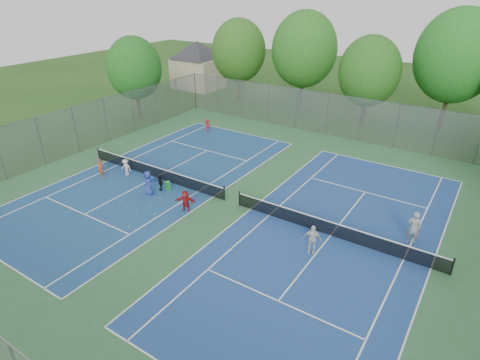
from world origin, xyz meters
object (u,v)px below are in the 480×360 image
at_px(ball_hopper, 168,186).
at_px(instructor, 414,228).
at_px(net_right, 331,229).
at_px(ball_crate, 151,179).
at_px(net_left, 155,172).

bearing_deg(ball_hopper, instructor, 9.89).
height_order(net_right, ball_hopper, net_right).
xyz_separation_m(net_right, ball_hopper, (-11.87, -0.93, -0.14)).
height_order(net_right, ball_crate, net_right).
relative_size(net_right, ball_crate, 34.79).
height_order(ball_crate, ball_hopper, ball_hopper).
bearing_deg(net_right, ball_crate, -177.57).
relative_size(ball_crate, ball_hopper, 0.59).
relative_size(net_right, ball_hopper, 20.40).
distance_m(net_left, net_right, 14.00).
bearing_deg(net_left, ball_hopper, -23.47).
distance_m(net_right, ball_hopper, 11.90).
distance_m(ball_crate, instructor, 18.11).
bearing_deg(ball_hopper, net_left, 156.53).
bearing_deg(net_right, net_left, 180.00).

